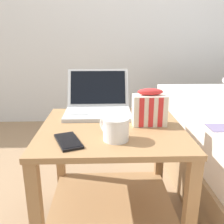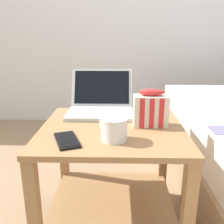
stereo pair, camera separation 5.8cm
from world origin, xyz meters
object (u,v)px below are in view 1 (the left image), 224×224
Objects in this scene: laptop at (98,105)px; cell_phone at (68,141)px; mug_front_left at (115,128)px; snack_bag at (150,109)px.

laptop reaches higher than cell_phone.
cell_phone is at bearing -105.70° from laptop.
mug_front_left is 0.18m from cell_phone.
laptop reaches higher than mug_front_left.
laptop is 1.87× the size of cell_phone.
snack_bag is at bearing 28.28° from cell_phone.
cell_phone is (-0.33, -0.18, -0.07)m from snack_bag.
laptop is at bearing 74.30° from cell_phone.
cell_phone is (-0.18, -0.02, -0.04)m from mug_front_left.
cell_phone is at bearing -174.19° from mug_front_left.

